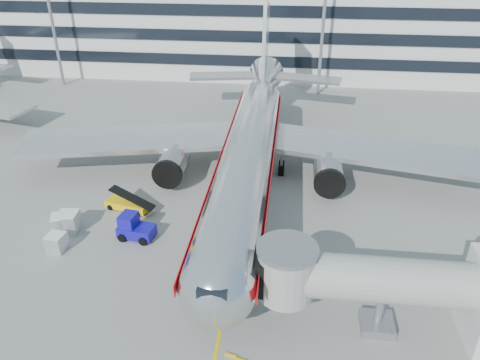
# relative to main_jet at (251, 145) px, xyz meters

# --- Properties ---
(ground) EXTENTS (180.00, 180.00, 0.00)m
(ground) POSITION_rel_main_jet_xyz_m (0.00, -11.72, -4.23)
(ground) COLOR gray
(ground) RESTS_ON ground
(lead_in_line) EXTENTS (0.25, 70.00, 0.01)m
(lead_in_line) POSITION_rel_main_jet_xyz_m (0.00, -1.72, -4.23)
(lead_in_line) COLOR yellow
(lead_in_line) RESTS_ON ground
(main_jet) EXTENTS (50.95, 48.70, 16.06)m
(main_jet) POSITION_rel_main_jet_xyz_m (0.00, 0.00, 0.00)
(main_jet) COLOR silver
(main_jet) RESTS_ON ground
(jet_bridge) EXTENTS (17.80, 4.50, 7.00)m
(jet_bridge) POSITION_rel_main_jet_xyz_m (12.18, -19.72, -0.36)
(jet_bridge) COLOR silver
(jet_bridge) RESTS_ON ground
(terminal) EXTENTS (150.00, 24.25, 15.60)m
(terminal) POSITION_rel_main_jet_xyz_m (0.00, 46.23, 3.57)
(terminal) COLOR silver
(terminal) RESTS_ON ground
(belt_loader) EXTENTS (4.60, 2.59, 2.15)m
(belt_loader) POSITION_rel_main_jet_xyz_m (-11.11, -7.07, -3.63)
(belt_loader) COLOR yellow
(belt_loader) RESTS_ON ground
(baggage_tug) EXTENTS (3.28, 2.35, 2.30)m
(baggage_tug) POSITION_rel_main_jet_xyz_m (-9.04, -11.43, -3.23)
(baggage_tug) COLOR #130E9C
(baggage_tug) RESTS_ON ground
(cargo_container_left) EXTENTS (1.85, 1.85, 1.83)m
(cargo_container_left) POSITION_rel_main_jet_xyz_m (-15.12, -11.12, -3.31)
(cargo_container_left) COLOR silver
(cargo_container_left) RESTS_ON ground
(cargo_container_right) EXTENTS (1.60, 1.60, 1.51)m
(cargo_container_right) POSITION_rel_main_jet_xyz_m (-14.95, -13.92, -3.48)
(cargo_container_right) COLOR silver
(cargo_container_right) RESTS_ON ground
(cargo_container_front) EXTENTS (2.03, 2.03, 1.68)m
(cargo_container_front) POSITION_rel_main_jet_xyz_m (-15.72, -11.32, -3.39)
(cargo_container_front) COLOR silver
(cargo_container_front) RESTS_ON ground
(ramp_worker) EXTENTS (0.73, 0.65, 1.67)m
(ramp_worker) POSITION_rel_main_jet_xyz_m (-9.96, -11.94, -3.40)
(ramp_worker) COLOR #92F019
(ramp_worker) RESTS_ON ground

